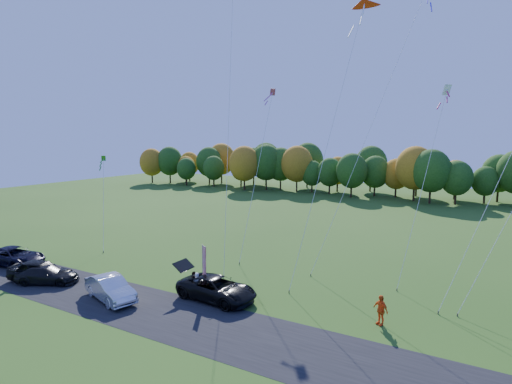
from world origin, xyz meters
The scene contains 20 objects.
ground centered at (0.00, 0.00, 0.00)m, with size 160.00×160.00×0.00m, color #284E14.
asphalt_strip centered at (0.00, -4.00, 0.01)m, with size 90.00×6.00×0.01m, color black.
tree_line centered at (0.00, 55.00, 0.00)m, with size 116.00×12.00×10.00m, color #1E4711, non-canonical shape.
black_suv centered at (0.38, -0.42, 0.83)m, with size 2.76×5.98×1.66m, color black.
silver_sedan centered at (-6.27, -4.12, 0.83)m, with size 1.76×5.05×1.67m, color silver.
dark_truck_a centered at (-13.31, -4.28, 0.70)m, with size 1.95×4.80×1.39m, color black.
dark_truck_b centered at (-14.23, -4.28, 0.86)m, with size 2.03×5.04×1.72m, color black.
dark_suv_west centered at (-20.29, -2.89, 0.81)m, with size 2.69×5.84×1.62m, color black.
person_tailgate_a centered at (-1.20, -0.58, 0.88)m, with size 0.64×0.42×1.76m, color white.
person_tailgate_b centered at (-1.78, -0.20, 0.82)m, with size 0.80×0.62×1.64m, color gray.
person_east centered at (11.43, 1.34, 0.95)m, with size 1.11×0.46×1.90m, color #F25A16.
feather_flag centered at (-0.94, -0.13, 2.31)m, with size 0.47×0.24×3.79m.
kite_delta_blue centered at (-3.86, 8.03, 15.90)m, with size 5.64×9.85×32.59m.
kite_parafoil_orange centered at (7.80, 12.74, 12.70)m, with size 8.76×11.24×25.86m.
kite_delta_red centered at (5.53, 8.47, 11.98)m, with size 3.53×11.21×24.48m.
kite_parafoil_rainbow centered at (17.16, 8.51, 7.85)m, with size 7.06×8.14×16.03m.
kite_diamond_green centered at (-18.23, 5.56, 4.74)m, with size 4.40×4.37×9.85m.
kite_diamond_white centered at (12.39, 11.20, 7.89)m, with size 2.83×7.97×16.36m.
kite_diamond_pink centered at (-2.81, 11.30, 8.34)m, with size 1.34×8.62×16.95m.
kite_diamond_blue_low centered at (17.59, 7.62, 4.92)m, with size 4.53×5.83×10.22m.
Camera 1 is at (16.13, -22.87, 11.48)m, focal length 28.00 mm.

